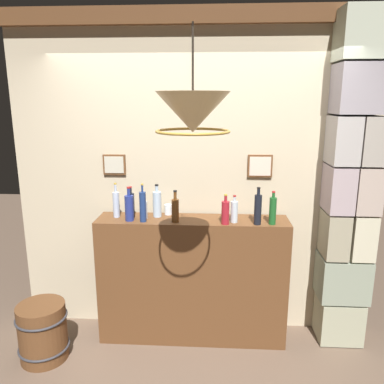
% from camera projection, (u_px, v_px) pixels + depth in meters
% --- Properties ---
extents(panelled_rear_partition, '(3.21, 0.15, 2.86)m').
position_uv_depth(panelled_rear_partition, '(194.00, 170.00, 3.42)').
color(panelled_rear_partition, '#BCAD8E').
rests_on(panelled_rear_partition, ground).
extents(stone_pillar, '(0.42, 0.38, 2.79)m').
position_uv_depth(stone_pillar, '(350.00, 185.00, 3.20)').
color(stone_pillar, '#9E9F83').
rests_on(stone_pillar, ground).
extents(bar_shelf_unit, '(1.64, 0.34, 1.13)m').
position_uv_depth(bar_shelf_unit, '(192.00, 279.00, 3.40)').
color(bar_shelf_unit, brown).
rests_on(bar_shelf_unit, ground).
extents(liquor_bottle_scotch, '(0.05, 0.05, 0.23)m').
position_uv_depth(liquor_bottle_scotch, '(144.00, 209.00, 3.27)').
color(liquor_bottle_scotch, silver).
rests_on(liquor_bottle_scotch, bar_shelf_unit).
extents(liquor_bottle_port, '(0.06, 0.06, 0.23)m').
position_uv_depth(liquor_bottle_port, '(234.00, 211.00, 3.16)').
color(liquor_bottle_port, silver).
rests_on(liquor_bottle_port, bar_shelf_unit).
extents(liquor_bottle_brandy, '(0.07, 0.07, 0.29)m').
position_uv_depth(liquor_bottle_brandy, '(129.00, 207.00, 3.20)').
color(liquor_bottle_brandy, navy).
rests_on(liquor_bottle_brandy, bar_shelf_unit).
extents(liquor_bottle_whiskey, '(0.07, 0.07, 0.29)m').
position_uv_depth(liquor_bottle_whiskey, '(157.00, 204.00, 3.31)').
color(liquor_bottle_whiskey, '#A5BCD2').
rests_on(liquor_bottle_whiskey, bar_shelf_unit).
extents(liquor_bottle_bourbon, '(0.07, 0.07, 0.25)m').
position_uv_depth(liquor_bottle_bourbon, '(225.00, 212.00, 3.11)').
color(liquor_bottle_bourbon, maroon).
rests_on(liquor_bottle_bourbon, bar_shelf_unit).
extents(liquor_bottle_rum, '(0.06, 0.06, 0.27)m').
position_uv_depth(liquor_bottle_rum, '(175.00, 210.00, 3.17)').
color(liquor_bottle_rum, '#5A3415').
rests_on(liquor_bottle_rum, bar_shelf_unit).
extents(liquor_bottle_sherry, '(0.06, 0.06, 0.30)m').
position_uv_depth(liquor_bottle_sherry, '(116.00, 204.00, 3.30)').
color(liquor_bottle_sherry, '#ADBCD9').
rests_on(liquor_bottle_sherry, bar_shelf_unit).
extents(liquor_bottle_tequila, '(0.06, 0.06, 0.31)m').
position_uv_depth(liquor_bottle_tequila, '(258.00, 209.00, 3.10)').
color(liquor_bottle_tequila, black).
rests_on(liquor_bottle_tequila, bar_shelf_unit).
extents(liquor_bottle_amaro, '(0.06, 0.06, 0.33)m').
position_uv_depth(liquor_bottle_amaro, '(143.00, 206.00, 3.17)').
color(liquor_bottle_amaro, navy).
rests_on(liquor_bottle_amaro, bar_shelf_unit).
extents(liquor_bottle_vodka, '(0.06, 0.06, 0.27)m').
position_uv_depth(liquor_bottle_vodka, '(131.00, 205.00, 3.30)').
color(liquor_bottle_vodka, black).
rests_on(liquor_bottle_vodka, bar_shelf_unit).
extents(liquor_bottle_mezcal, '(0.06, 0.06, 0.28)m').
position_uv_depth(liquor_bottle_mezcal, '(273.00, 210.00, 3.11)').
color(liquor_bottle_mezcal, '#1A5422').
rests_on(liquor_bottle_mezcal, bar_shelf_unit).
extents(glass_tumbler_rocks, '(0.06, 0.06, 0.08)m').
position_uv_depth(glass_tumbler_rocks, '(225.00, 214.00, 3.28)').
color(glass_tumbler_rocks, silver).
rests_on(glass_tumbler_rocks, bar_shelf_unit).
extents(glass_tumbler_highball, '(0.06, 0.06, 0.09)m').
position_uv_depth(glass_tumbler_highball, '(168.00, 209.00, 3.39)').
color(glass_tumbler_highball, silver).
rests_on(glass_tumbler_highball, bar_shelf_unit).
extents(pendant_lamp, '(0.42, 0.42, 0.58)m').
position_uv_depth(pendant_lamp, '(193.00, 113.00, 2.13)').
color(pendant_lamp, beige).
extents(wooden_barrel, '(0.42, 0.42, 0.49)m').
position_uv_depth(wooden_barrel, '(43.00, 332.00, 3.18)').
color(wooden_barrel, brown).
rests_on(wooden_barrel, ground).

